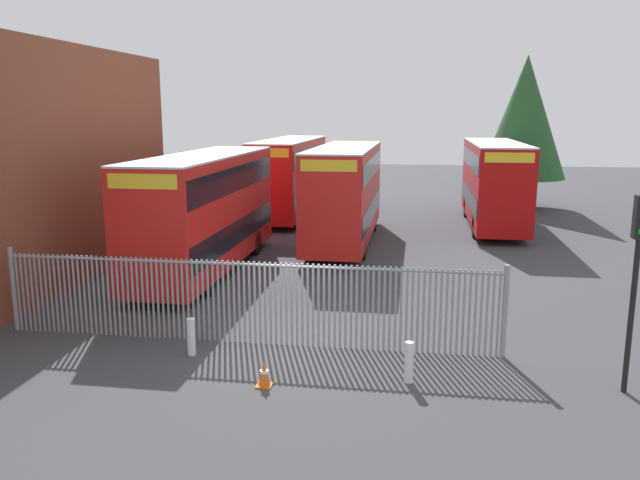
% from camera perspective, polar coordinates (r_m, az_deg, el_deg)
% --- Properties ---
extents(ground_plane, '(100.00, 100.00, 0.00)m').
position_cam_1_polar(ground_plane, '(24.32, 1.46, -2.76)').
color(ground_plane, '#3D3D42').
extents(palisade_fence, '(13.28, 0.14, 2.35)m').
position_cam_1_polar(palisade_fence, '(16.70, -6.81, -5.32)').
color(palisade_fence, gray).
rests_on(palisade_fence, ground).
extents(double_decker_bus_near_gate, '(2.54, 10.81, 4.42)m').
position_cam_1_polar(double_decker_bus_near_gate, '(24.25, -10.24, 2.86)').
color(double_decker_bus_near_gate, red).
rests_on(double_decker_bus_near_gate, ground).
extents(double_decker_bus_behind_fence_left, '(2.54, 10.81, 4.42)m').
position_cam_1_polar(double_decker_bus_behind_fence_left, '(29.20, 2.27, 4.47)').
color(double_decker_bus_behind_fence_left, red).
rests_on(double_decker_bus_behind_fence_left, ground).
extents(double_decker_bus_behind_fence_right, '(2.54, 10.81, 4.42)m').
position_cam_1_polar(double_decker_bus_behind_fence_right, '(34.54, 15.34, 5.16)').
color(double_decker_bus_behind_fence_right, '#B70C0C').
rests_on(double_decker_bus_behind_fence_right, ground).
extents(double_decker_bus_far_back, '(2.54, 10.81, 4.42)m').
position_cam_1_polar(double_decker_bus_far_back, '(36.61, -2.72, 5.89)').
color(double_decker_bus_far_back, red).
rests_on(double_decker_bus_far_back, ground).
extents(bollard_near_left, '(0.20, 0.20, 0.95)m').
position_cam_1_polar(bollard_near_left, '(16.31, -11.49, -8.51)').
color(bollard_near_left, silver).
rests_on(bollard_near_left, ground).
extents(bollard_center_front, '(0.20, 0.20, 0.95)m').
position_cam_1_polar(bollard_center_front, '(14.60, 7.99, -10.81)').
color(bollard_center_front, silver).
rests_on(bollard_center_front, ground).
extents(traffic_cone_by_gate, '(0.34, 0.34, 0.59)m').
position_cam_1_polar(traffic_cone_by_gate, '(14.39, -5.04, -11.89)').
color(traffic_cone_by_gate, orange).
rests_on(traffic_cone_by_gate, ground).
extents(traffic_light_kerbside, '(0.28, 0.33, 4.30)m').
position_cam_1_polar(traffic_light_kerbside, '(14.77, 26.59, -1.48)').
color(traffic_light_kerbside, black).
rests_on(traffic_light_kerbside, ground).
extents(tree_tall_back, '(5.23, 5.23, 9.36)m').
position_cam_1_polar(tree_tall_back, '(41.80, 17.89, 10.43)').
color(tree_tall_back, '#4C3823').
rests_on(tree_tall_back, ground).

